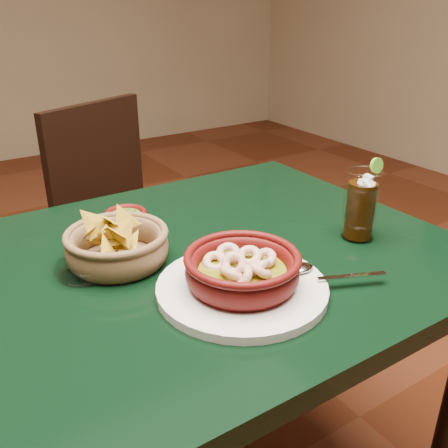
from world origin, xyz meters
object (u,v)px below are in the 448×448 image
cola_drink (361,205)px  dining_chair (128,228)px  shrimp_plate (242,274)px  chip_basket (117,246)px  dining_table (159,310)px

cola_drink → dining_chair: bearing=102.8°
shrimp_plate → chip_basket: size_ratio=1.67×
dining_chair → chip_basket: bearing=-113.0°
shrimp_plate → cola_drink: 0.33m
dining_table → shrimp_plate: shrimp_plate is taller
dining_chair → chip_basket: 0.76m
dining_table → shrimp_plate: size_ratio=3.19×
cola_drink → chip_basket: bearing=159.5°
chip_basket → cola_drink: bearing=-20.5°
dining_chair → cola_drink: 0.90m
dining_chair → cola_drink: bearing=-77.2°
dining_table → cola_drink: size_ratio=7.13×
dining_table → shrimp_plate: (0.08, -0.16, 0.13)m
chip_basket → cola_drink: (0.46, -0.17, 0.04)m
shrimp_plate → cola_drink: cola_drink is taller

